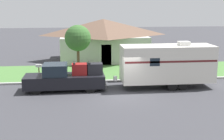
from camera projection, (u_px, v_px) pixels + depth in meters
The scene contains 8 objects.
ground_plane at pixel (124, 95), 21.31m from camera, with size 120.00×120.00×0.00m, color #38383D.
curb_strip at pixel (117, 81), 24.94m from camera, with size 80.00×0.30×0.14m.
lawn_strip at pixel (111, 71), 28.50m from camera, with size 80.00×7.00×0.03m.
house_across_street at pixel (103, 39), 34.00m from camera, with size 9.86×6.93×4.47m.
pickup_truck at pixel (65, 78), 22.30m from camera, with size 5.81×1.98×2.04m.
travel_trailer at pixel (167, 64), 22.95m from camera, with size 7.81×2.28×3.41m.
mailbox at pixel (39, 68), 25.03m from camera, with size 0.48×0.20×1.33m.
tree_in_yard at pixel (78, 38), 26.36m from camera, with size 2.23×2.23×4.36m.
Camera 1 is at (-3.14, -20.25, 6.17)m, focal length 50.00 mm.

